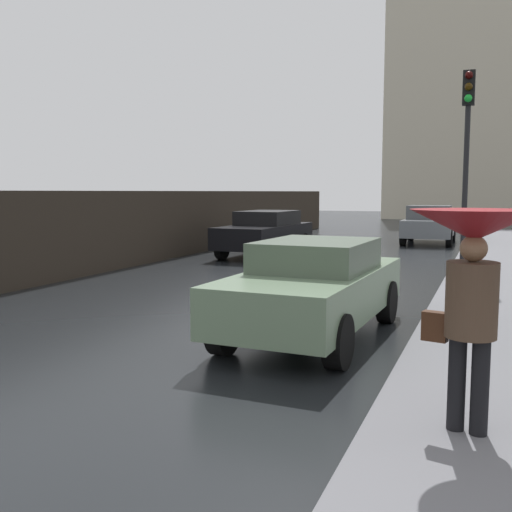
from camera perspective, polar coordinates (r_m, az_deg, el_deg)
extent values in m
cube|color=slate|center=(24.32, 16.38, 2.68)|extent=(1.86, 3.84, 0.65)
cube|color=#494D50|center=(24.24, 16.41, 4.07)|extent=(1.62, 1.73, 0.54)
cylinder|color=black|center=(25.67, 14.74, 2.17)|extent=(0.23, 0.66, 0.65)
cylinder|color=black|center=(25.54, 18.47, 2.04)|extent=(0.23, 0.66, 0.65)
cylinder|color=black|center=(23.18, 14.04, 1.78)|extent=(0.23, 0.66, 0.65)
cylinder|color=black|center=(23.03, 18.16, 1.62)|extent=(0.23, 0.66, 0.65)
cube|color=slate|center=(8.37, 5.66, -3.50)|extent=(1.79, 4.17, 0.63)
cube|color=#4D5C49|center=(8.38, 5.89, 0.11)|extent=(1.50, 1.88, 0.41)
cylinder|color=black|center=(9.93, 4.02, -3.78)|extent=(0.25, 0.67, 0.66)
cylinder|color=black|center=(9.53, 12.54, -4.34)|extent=(0.25, 0.67, 0.66)
cylinder|color=black|center=(7.49, -3.18, -7.09)|extent=(0.25, 0.67, 0.66)
cylinder|color=black|center=(6.95, 7.97, -8.19)|extent=(0.25, 0.67, 0.66)
cube|color=black|center=(18.92, 0.84, 2.02)|extent=(1.90, 4.50, 0.67)
cube|color=black|center=(19.13, 1.14, 3.73)|extent=(1.60, 2.20, 0.44)
cylinder|color=black|center=(17.30, 1.31, 0.52)|extent=(0.25, 0.67, 0.66)
cylinder|color=black|center=(17.97, -3.33, 0.72)|extent=(0.25, 0.67, 0.66)
cylinder|color=black|center=(20.02, 4.57, 1.28)|extent=(0.25, 0.67, 0.66)
cylinder|color=black|center=(20.60, 0.43, 1.44)|extent=(0.25, 0.67, 0.66)
cylinder|color=black|center=(5.06, 20.83, -11.74)|extent=(0.14, 0.14, 0.78)
cylinder|color=black|center=(5.11, 18.83, -11.51)|extent=(0.14, 0.14, 0.78)
cylinder|color=#4C3828|center=(4.92, 20.12, -3.99)|extent=(0.40, 0.40, 0.60)
sphere|color=#8C6647|center=(4.87, 20.30, 0.69)|extent=(0.21, 0.21, 0.21)
cube|color=#3F2314|center=(5.04, 16.92, -6.52)|extent=(0.22, 0.14, 0.24)
cylinder|color=#4C4C51|center=(4.88, 20.27, -0.25)|extent=(0.02, 0.02, 0.76)
cone|color=maroon|center=(4.86, 20.38, 2.80)|extent=(0.98, 0.98, 0.24)
cylinder|color=black|center=(14.29, 19.55, 5.91)|extent=(0.12, 0.12, 3.84)
cube|color=black|center=(14.47, 19.89, 15.04)|extent=(0.26, 0.26, 0.75)
sphere|color=#360503|center=(14.35, 19.90, 16.13)|extent=(0.17, 0.17, 0.17)
sphere|color=#392405|center=(14.30, 19.87, 15.15)|extent=(0.17, 0.17, 0.17)
sphere|color=green|center=(14.27, 19.83, 14.16)|extent=(0.17, 0.17, 0.17)
cube|color=beige|center=(49.01, 20.68, 14.85)|extent=(13.08, 6.78, 19.45)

